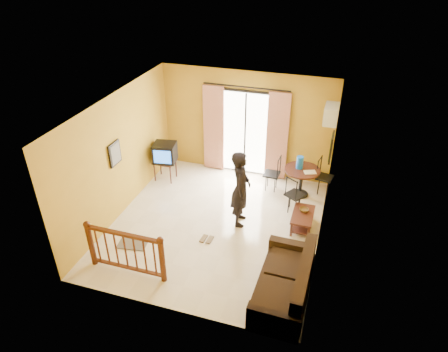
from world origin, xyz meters
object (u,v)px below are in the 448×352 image
(coffee_table, at_px, (302,218))
(standing_person, at_px, (241,189))
(television, at_px, (165,153))
(sofa, at_px, (286,286))
(dining_table, at_px, (302,175))

(coffee_table, distance_m, standing_person, 1.53)
(television, height_order, sofa, television)
(television, height_order, standing_person, standing_person)
(dining_table, xyz_separation_m, coffee_table, (0.23, -1.31, -0.33))
(television, relative_size, dining_table, 0.72)
(sofa, xyz_separation_m, standing_person, (-1.37, 1.94, 0.55))
(television, distance_m, standing_person, 2.65)
(television, xyz_separation_m, coffee_table, (3.72, -1.00, -0.55))
(sofa, bearing_deg, coffee_table, 91.53)
(coffee_table, bearing_deg, television, 164.98)
(coffee_table, relative_size, sofa, 0.43)
(sofa, bearing_deg, television, 141.09)
(coffee_table, height_order, standing_person, standing_person)
(sofa, distance_m, standing_person, 2.44)
(television, distance_m, dining_table, 3.51)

